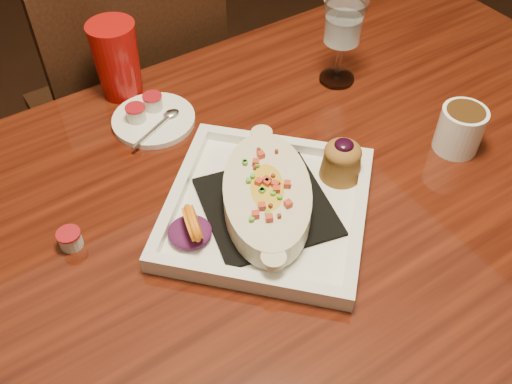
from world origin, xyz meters
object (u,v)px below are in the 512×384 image
table (280,240)px  goblet (343,26)px  plate (272,198)px  red_tumbler (117,60)px  saucer (152,118)px  chair_far (135,112)px  coffee_mug (461,127)px

table → goblet: goblet is taller
table → plate: 0.13m
red_tumbler → table: bearing=-77.3°
plate → saucer: bearing=57.7°
goblet → saucer: bearing=167.0°
table → red_tumbler: 0.44m
chair_far → plate: size_ratio=2.20×
table → saucer: bearing=106.0°
coffee_mug → saucer: 0.54m
saucer → red_tumbler: bearing=93.6°
red_tumbler → goblet: bearing=-27.7°
chair_far → saucer: size_ratio=6.21×
saucer → table: bearing=-74.0°
table → chair_far: chair_far is taller
chair_far → saucer: (-0.08, -0.34, 0.25)m
goblet → red_tumbler: 0.42m
goblet → plate: bearing=-144.8°
plate → saucer: size_ratio=2.82×
goblet → red_tumbler: bearing=152.3°
chair_far → goblet: chair_far is taller
coffee_mug → goblet: 0.28m
goblet → table: bearing=-143.3°
plate → goblet: bearing=-8.8°
chair_far → goblet: size_ratio=5.42×
table → coffee_mug: size_ratio=14.01×
table → coffee_mug: 0.36m
table → plate: size_ratio=3.56×
coffee_mug → saucer: (-0.41, 0.35, -0.03)m
goblet → saucer: size_ratio=1.14×
table → goblet: bearing=36.7°
plate → red_tumbler: red_tumbler is taller
chair_far → goblet: 0.62m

